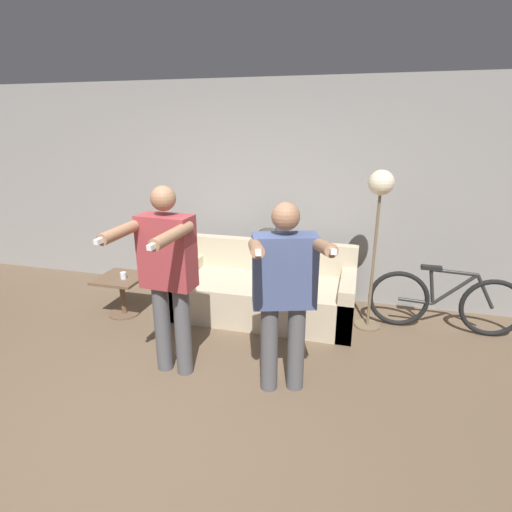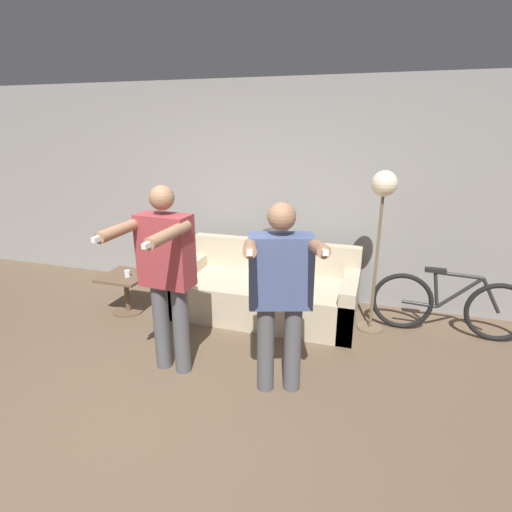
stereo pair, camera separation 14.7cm
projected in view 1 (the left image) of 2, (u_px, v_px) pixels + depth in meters
ground_plane at (140, 427)px, 2.90m from camera, size 16.00×16.00×0.00m
wall_back at (243, 192)px, 4.94m from camera, size 10.00×0.05×2.60m
couch at (264, 293)px, 4.55m from camera, size 2.01×0.88×0.80m
person_left at (167, 271)px, 3.27m from camera, size 0.54×0.70×1.65m
person_right at (284, 287)px, 3.04m from camera, size 0.68×0.78×1.56m
cat at (271, 233)px, 4.67m from camera, size 0.41×0.14×0.19m
floor_lamp at (379, 201)px, 3.92m from camera, size 0.27×0.27×1.68m
side_table at (122, 287)px, 4.54m from camera, size 0.50×0.50×0.46m
cup at (123, 276)px, 4.43m from camera, size 0.06×0.06×0.08m
bicycle at (444, 302)px, 4.17m from camera, size 1.53×0.07×0.71m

